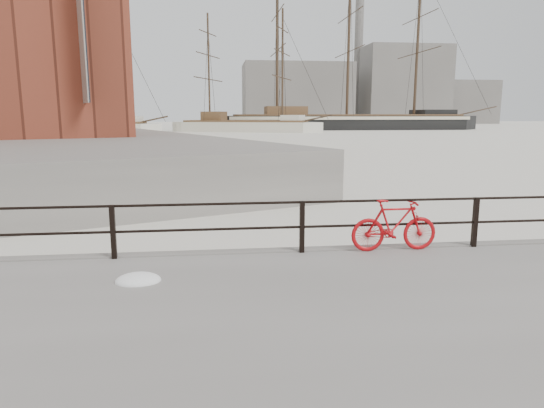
{
  "coord_description": "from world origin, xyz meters",
  "views": [
    {
      "loc": [
        -5.13,
        -9.02,
        2.96
      ],
      "look_at": [
        -3.88,
        1.5,
        1.0
      ],
      "focal_mm": 32.0,
      "sensor_mm": 36.0,
      "label": 1
    }
  ],
  "objects_px": {
    "schooner_mid": "(245,132)",
    "schooner_left": "(85,133)",
    "barque_black": "(346,130)",
    "bicycle": "(394,225)"
  },
  "relations": [
    {
      "from": "barque_black",
      "to": "schooner_left",
      "type": "relative_size",
      "value": 2.4
    },
    {
      "from": "barque_black",
      "to": "schooner_left",
      "type": "bearing_deg",
      "value": -163.48
    },
    {
      "from": "barque_black",
      "to": "schooner_mid",
      "type": "height_order",
      "value": "barque_black"
    },
    {
      "from": "barque_black",
      "to": "schooner_left",
      "type": "distance_m",
      "value": 48.9
    },
    {
      "from": "schooner_mid",
      "to": "schooner_left",
      "type": "relative_size",
      "value": 1.14
    },
    {
      "from": "schooner_mid",
      "to": "schooner_left",
      "type": "distance_m",
      "value": 26.3
    },
    {
      "from": "schooner_left",
      "to": "bicycle",
      "type": "bearing_deg",
      "value": -66.01
    },
    {
      "from": "bicycle",
      "to": "barque_black",
      "type": "bearing_deg",
      "value": 74.9
    },
    {
      "from": "bicycle",
      "to": "barque_black",
      "type": "relative_size",
      "value": 0.03
    },
    {
      "from": "bicycle",
      "to": "schooner_mid",
      "type": "xyz_separation_m",
      "value": [
        2.04,
        76.7,
        -0.86
      ]
    }
  ]
}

